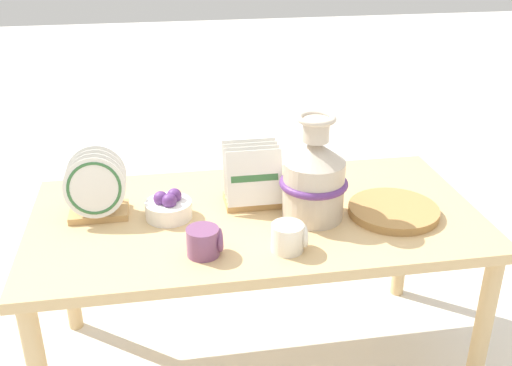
{
  "coord_description": "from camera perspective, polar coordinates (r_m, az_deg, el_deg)",
  "views": [
    {
      "loc": [
        -0.29,
        -1.7,
        1.54
      ],
      "look_at": [
        0.0,
        0.0,
        0.73
      ],
      "focal_mm": 42.0,
      "sensor_mm": 36.0,
      "label": 1
    }
  ],
  "objects": [
    {
      "name": "mug_cream_glaze",
      "position": [
        1.74,
        3.16,
        -5.18
      ],
      "size": [
        0.1,
        0.1,
        0.08
      ],
      "color": "silver",
      "rests_on": "display_table"
    },
    {
      "name": "ground_plane",
      "position": [
        2.31,
        0.0,
        -16.58
      ],
      "size": [
        14.0,
        14.0,
        0.0
      ],
      "primitive_type": "plane",
      "color": "silver"
    },
    {
      "name": "display_table",
      "position": [
        1.99,
        0.0,
        -4.65
      ],
      "size": [
        1.45,
        0.74,
        0.62
      ],
      "color": "tan",
      "rests_on": "ground_plane"
    },
    {
      "name": "ceramic_vase",
      "position": [
        1.88,
        5.54,
        0.58
      ],
      "size": [
        0.22,
        0.22,
        0.34
      ],
      "color": "beige",
      "rests_on": "display_table"
    },
    {
      "name": "fruit_bowl",
      "position": [
        1.93,
        -8.32,
        -2.29
      ],
      "size": [
        0.15,
        0.15,
        0.09
      ],
      "color": "white",
      "rests_on": "display_table"
    },
    {
      "name": "wicker_charger_stack",
      "position": [
        1.99,
        12.96,
        -2.58
      ],
      "size": [
        0.29,
        0.29,
        0.03
      ],
      "color": "#AD7F47",
      "rests_on": "display_table"
    },
    {
      "name": "mug_plum_glaze",
      "position": [
        1.72,
        -4.92,
        -5.57
      ],
      "size": [
        0.1,
        0.1,
        0.08
      ],
      "color": "#7A4770",
      "rests_on": "display_table"
    },
    {
      "name": "dish_rack_round_plates",
      "position": [
        1.96,
        -14.97,
        -0.74
      ],
      "size": [
        0.19,
        0.15,
        0.21
      ],
      "color": "tan",
      "rests_on": "display_table"
    },
    {
      "name": "dish_rack_square_plates",
      "position": [
        1.99,
        -0.33,
        0.13
      ],
      "size": [
        0.18,
        0.15,
        0.2
      ],
      "color": "tan",
      "rests_on": "display_table"
    }
  ]
}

